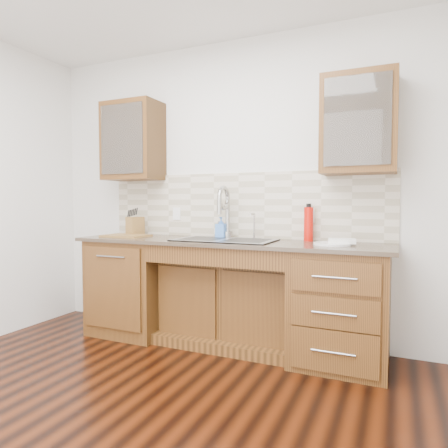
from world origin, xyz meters
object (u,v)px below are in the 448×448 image
at_px(water_bottle, 309,224).
at_px(cutting_board, 126,236).
at_px(knife_block, 135,226).
at_px(plate, 332,244).
at_px(soap_bottle, 221,227).

relative_size(water_bottle, cutting_board, 0.70).
height_order(water_bottle, knife_block, water_bottle).
bearing_deg(plate, cutting_board, -178.53).
bearing_deg(water_bottle, plate, -43.87).
xyz_separation_m(water_bottle, knife_block, (-1.69, -0.08, -0.05)).
bearing_deg(knife_block, plate, 6.29).
bearing_deg(plate, knife_block, 175.86).
relative_size(water_bottle, plate, 0.99).
height_order(soap_bottle, water_bottle, water_bottle).
xyz_separation_m(soap_bottle, plate, (1.01, -0.18, -0.09)).
relative_size(water_bottle, knife_block, 1.56).
xyz_separation_m(soap_bottle, water_bottle, (0.78, 0.04, 0.05)).
distance_m(plate, cutting_board, 1.88).
relative_size(knife_block, cutting_board, 0.44).
xyz_separation_m(soap_bottle, cutting_board, (-0.87, -0.23, -0.09)).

